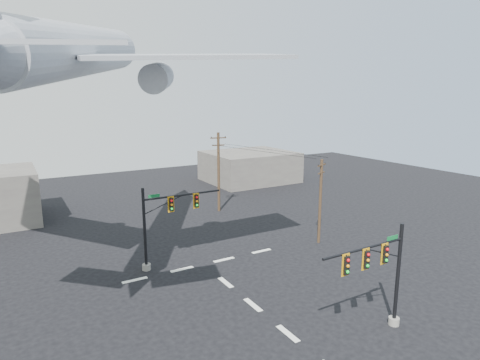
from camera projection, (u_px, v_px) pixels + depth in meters
ground at (288, 334)px, 24.52m from camera, size 120.00×120.00×0.00m
lane_markings at (243, 297)px, 29.02m from camera, size 14.00×21.20×0.01m
signal_mast_near at (382, 275)px, 23.89m from camera, size 6.60×0.74×6.72m
signal_mast_far at (162, 224)px, 33.50m from camera, size 7.24×0.77×7.03m
utility_pole_a at (320, 200)px, 38.97m from camera, size 1.58×0.78×8.37m
utility_pole_b at (219, 171)px, 49.87m from camera, size 2.00×0.53×9.95m
power_lines at (264, 150)px, 43.66m from camera, size 4.97×15.07×0.03m
airliner at (76, 52)px, 27.40m from camera, size 27.12×29.66×8.35m
building_right at (249, 166)px, 68.68m from camera, size 14.00×12.00×5.00m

